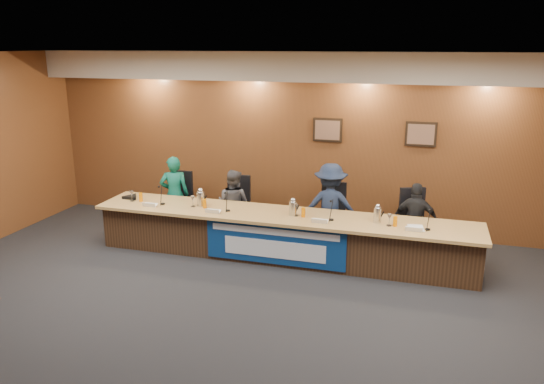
{
  "coord_description": "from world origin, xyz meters",
  "views": [
    {
      "loc": [
        2.12,
        -5.27,
        3.33
      ],
      "look_at": [
        -0.2,
        2.51,
        1.05
      ],
      "focal_mm": 35.0,
      "sensor_mm": 36.0,
      "label": 1
    }
  ],
  "objects_px": {
    "carafe_mid": "(293,208)",
    "speakerphone": "(131,197)",
    "office_chair_d": "(415,227)",
    "panelist_a": "(175,195)",
    "panelist_b": "(233,204)",
    "panelist_d": "(415,221)",
    "office_chair_b": "(235,210)",
    "office_chair_a": "(178,205)",
    "dais_body": "(282,237)",
    "carafe_left": "(201,199)",
    "banner": "(275,244)",
    "carafe_right": "(377,215)",
    "panelist_c": "(330,207)",
    "office_chair_c": "(331,219)"
  },
  "relations": [
    {
      "from": "carafe_mid",
      "to": "speakerphone",
      "type": "distance_m",
      "value": 2.91
    },
    {
      "from": "office_chair_d",
      "to": "panelist_a",
      "type": "bearing_deg",
      "value": 160.4
    },
    {
      "from": "panelist_b",
      "to": "panelist_d",
      "type": "height_order",
      "value": "panelist_b"
    },
    {
      "from": "office_chair_b",
      "to": "panelist_d",
      "type": "bearing_deg",
      "value": -3.76
    },
    {
      "from": "panelist_a",
      "to": "office_chair_a",
      "type": "height_order",
      "value": "panelist_a"
    },
    {
      "from": "dais_body",
      "to": "carafe_left",
      "type": "relative_size",
      "value": 25.04
    },
    {
      "from": "banner",
      "to": "office_chair_d",
      "type": "bearing_deg",
      "value": 29.24
    },
    {
      "from": "carafe_right",
      "to": "carafe_mid",
      "type": "bearing_deg",
      "value": -179.08
    },
    {
      "from": "carafe_mid",
      "to": "panelist_b",
      "type": "bearing_deg",
      "value": 151.62
    },
    {
      "from": "dais_body",
      "to": "panelist_d",
      "type": "height_order",
      "value": "panelist_d"
    },
    {
      "from": "panelist_a",
      "to": "office_chair_a",
      "type": "distance_m",
      "value": 0.25
    },
    {
      "from": "panelist_a",
      "to": "panelist_c",
      "type": "height_order",
      "value": "panelist_c"
    },
    {
      "from": "panelist_a",
      "to": "panelist_d",
      "type": "xyz_separation_m",
      "value": [
        4.21,
        0.0,
        -0.09
      ]
    },
    {
      "from": "dais_body",
      "to": "office_chair_d",
      "type": "height_order",
      "value": "dais_body"
    },
    {
      "from": "dais_body",
      "to": "speakerphone",
      "type": "height_order",
      "value": "speakerphone"
    },
    {
      "from": "speakerphone",
      "to": "panelist_b",
      "type": "bearing_deg",
      "value": 19.21
    },
    {
      "from": "panelist_c",
      "to": "carafe_left",
      "type": "xyz_separation_m",
      "value": [
        -2.03,
        -0.64,
        0.14
      ]
    },
    {
      "from": "panelist_a",
      "to": "office_chair_b",
      "type": "xyz_separation_m",
      "value": [
        1.13,
        0.1,
        -0.22
      ]
    },
    {
      "from": "office_chair_a",
      "to": "carafe_right",
      "type": "distance_m",
      "value": 3.76
    },
    {
      "from": "carafe_right",
      "to": "office_chair_b",
      "type": "bearing_deg",
      "value": 163.49
    },
    {
      "from": "banner",
      "to": "office_chair_a",
      "type": "bearing_deg",
      "value": 152.47
    },
    {
      "from": "office_chair_b",
      "to": "carafe_right",
      "type": "xyz_separation_m",
      "value": [
        2.54,
        -0.75,
        0.38
      ]
    },
    {
      "from": "office_chair_d",
      "to": "speakerphone",
      "type": "xyz_separation_m",
      "value": [
        -4.74,
        -0.68,
        0.3
      ]
    },
    {
      "from": "panelist_b",
      "to": "panelist_d",
      "type": "bearing_deg",
      "value": -170.8
    },
    {
      "from": "carafe_left",
      "to": "panelist_a",
      "type": "bearing_deg",
      "value": 141.39
    },
    {
      "from": "panelist_c",
      "to": "speakerphone",
      "type": "distance_m",
      "value": 3.42
    },
    {
      "from": "office_chair_c",
      "to": "carafe_mid",
      "type": "xyz_separation_m",
      "value": [
        -0.46,
        -0.77,
        0.38
      ]
    },
    {
      "from": "panelist_d",
      "to": "dais_body",
      "type": "bearing_deg",
      "value": 19.71
    },
    {
      "from": "carafe_right",
      "to": "panelist_d",
      "type": "bearing_deg",
      "value": 50.15
    },
    {
      "from": "dais_body",
      "to": "panelist_c",
      "type": "xyz_separation_m",
      "value": [
        0.66,
        0.62,
        0.38
      ]
    },
    {
      "from": "carafe_mid",
      "to": "office_chair_c",
      "type": "bearing_deg",
      "value": 59.07
    },
    {
      "from": "dais_body",
      "to": "office_chair_d",
      "type": "distance_m",
      "value": 2.16
    },
    {
      "from": "dais_body",
      "to": "carafe_mid",
      "type": "xyz_separation_m",
      "value": [
        0.19,
        -0.05,
        0.51
      ]
    },
    {
      "from": "office_chair_a",
      "to": "office_chair_d",
      "type": "xyz_separation_m",
      "value": [
        4.21,
        0.0,
        0.0
      ]
    },
    {
      "from": "panelist_c",
      "to": "panelist_d",
      "type": "xyz_separation_m",
      "value": [
        1.37,
        0.0,
        -0.11
      ]
    },
    {
      "from": "carafe_right",
      "to": "dais_body",
      "type": "bearing_deg",
      "value": 178.8
    },
    {
      "from": "dais_body",
      "to": "panelist_b",
      "type": "bearing_deg",
      "value": 149.47
    },
    {
      "from": "panelist_d",
      "to": "office_chair_c",
      "type": "xyz_separation_m",
      "value": [
        -1.37,
        0.1,
        -0.14
      ]
    },
    {
      "from": "office_chair_a",
      "to": "office_chair_b",
      "type": "xyz_separation_m",
      "value": [
        1.13,
        0.0,
        0.0
      ]
    },
    {
      "from": "office_chair_b",
      "to": "carafe_left",
      "type": "xyz_separation_m",
      "value": [
        -0.32,
        -0.74,
        0.39
      ]
    },
    {
      "from": "dais_body",
      "to": "carafe_left",
      "type": "bearing_deg",
      "value": -179.15
    },
    {
      "from": "panelist_a",
      "to": "office_chair_d",
      "type": "xyz_separation_m",
      "value": [
        4.21,
        0.1,
        -0.22
      ]
    },
    {
      "from": "carafe_left",
      "to": "panelist_c",
      "type": "bearing_deg",
      "value": 17.52
    },
    {
      "from": "panelist_b",
      "to": "office_chair_c",
      "type": "bearing_deg",
      "value": -167.45
    },
    {
      "from": "panelist_a",
      "to": "office_chair_c",
      "type": "relative_size",
      "value": 2.93
    },
    {
      "from": "carafe_left",
      "to": "office_chair_b",
      "type": "bearing_deg",
      "value": 66.46
    },
    {
      "from": "banner",
      "to": "panelist_c",
      "type": "bearing_deg",
      "value": 57.69
    },
    {
      "from": "carafe_left",
      "to": "carafe_mid",
      "type": "bearing_deg",
      "value": -1.15
    },
    {
      "from": "dais_body",
      "to": "office_chair_a",
      "type": "distance_m",
      "value": 2.3
    },
    {
      "from": "panelist_d",
      "to": "carafe_left",
      "type": "height_order",
      "value": "panelist_d"
    }
  ]
}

